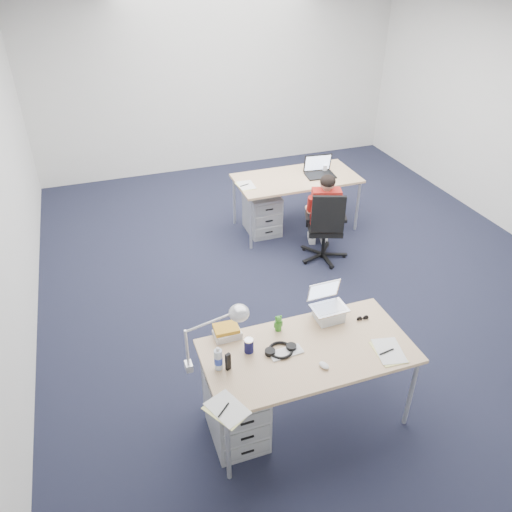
{
  "coord_description": "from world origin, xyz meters",
  "views": [
    {
      "loc": [
        -2.17,
        -4.47,
        3.37
      ],
      "look_at": [
        -0.87,
        -0.75,
        0.85
      ],
      "focal_mm": 35.0,
      "sensor_mm": 36.0,
      "label": 1
    }
  ],
  "objects_px": {
    "desk_far": "(296,181)",
    "far_cup": "(325,168)",
    "office_chair": "(324,240)",
    "headphones": "(281,349)",
    "computer_mouse": "(324,365)",
    "dark_laptop": "(321,166)",
    "book_stack": "(227,332)",
    "bear_figurine": "(278,323)",
    "can_koozie": "(249,345)",
    "drawer_pedestal_near": "(237,411)",
    "seated_person": "(323,213)",
    "desk_lamp": "(207,339)",
    "water_bottle": "(218,358)",
    "desk_near": "(308,354)",
    "silver_laptop": "(330,304)",
    "drawer_pedestal_far": "(262,213)",
    "cordless_phone": "(228,362)",
    "wireless_keyboard": "(286,352)",
    "sunglasses": "(363,318)"
  },
  "relations": [
    {
      "from": "can_koozie",
      "to": "cordless_phone",
      "type": "xyz_separation_m",
      "value": [
        -0.2,
        -0.12,
        0.01
      ]
    },
    {
      "from": "desk_far",
      "to": "far_cup",
      "type": "xyz_separation_m",
      "value": [
        0.43,
        0.06,
        0.09
      ]
    },
    {
      "from": "computer_mouse",
      "to": "dark_laptop",
      "type": "xyz_separation_m",
      "value": [
        1.47,
        3.14,
        0.12
      ]
    },
    {
      "from": "book_stack",
      "to": "can_koozie",
      "type": "bearing_deg",
      "value": -63.8
    },
    {
      "from": "desk_near",
      "to": "book_stack",
      "type": "relative_size",
      "value": 7.78
    },
    {
      "from": "computer_mouse",
      "to": "headphones",
      "type": "relative_size",
      "value": 0.35
    },
    {
      "from": "bear_figurine",
      "to": "far_cup",
      "type": "distance_m",
      "value": 3.28
    },
    {
      "from": "office_chair",
      "to": "cordless_phone",
      "type": "height_order",
      "value": "office_chair"
    },
    {
      "from": "desk_far",
      "to": "drawer_pedestal_near",
      "type": "bearing_deg",
      "value": -120.47
    },
    {
      "from": "sunglasses",
      "to": "desk_lamp",
      "type": "bearing_deg",
      "value": -171.94
    },
    {
      "from": "seated_person",
      "to": "drawer_pedestal_near",
      "type": "relative_size",
      "value": 1.98
    },
    {
      "from": "seated_person",
      "to": "bear_figurine",
      "type": "xyz_separation_m",
      "value": [
        -1.38,
        -2.0,
        0.25
      ]
    },
    {
      "from": "office_chair",
      "to": "far_cup",
      "type": "bearing_deg",
      "value": 85.93
    },
    {
      "from": "dark_laptop",
      "to": "book_stack",
      "type": "bearing_deg",
      "value": -121.95
    },
    {
      "from": "drawer_pedestal_near",
      "to": "book_stack",
      "type": "height_order",
      "value": "book_stack"
    },
    {
      "from": "desk_near",
      "to": "desk_far",
      "type": "height_order",
      "value": "same"
    },
    {
      "from": "computer_mouse",
      "to": "sunglasses",
      "type": "distance_m",
      "value": 0.66
    },
    {
      "from": "bear_figurine",
      "to": "dark_laptop",
      "type": "distance_m",
      "value": 3.11
    },
    {
      "from": "desk_far",
      "to": "computer_mouse",
      "type": "xyz_separation_m",
      "value": [
        -1.16,
        -3.2,
        0.06
      ]
    },
    {
      "from": "office_chair",
      "to": "headphones",
      "type": "xyz_separation_m",
      "value": [
        -1.41,
        -2.08,
        0.49
      ]
    },
    {
      "from": "desk_near",
      "to": "far_cup",
      "type": "xyz_separation_m",
      "value": [
        1.62,
        3.06,
        0.09
      ]
    },
    {
      "from": "computer_mouse",
      "to": "headphones",
      "type": "xyz_separation_m",
      "value": [
        -0.24,
        0.25,
        0.0
      ]
    },
    {
      "from": "silver_laptop",
      "to": "book_stack",
      "type": "distance_m",
      "value": 0.85
    },
    {
      "from": "seated_person",
      "to": "water_bottle",
      "type": "bearing_deg",
      "value": -113.24
    },
    {
      "from": "desk_near",
      "to": "office_chair",
      "type": "height_order",
      "value": "office_chair"
    },
    {
      "from": "silver_laptop",
      "to": "wireless_keyboard",
      "type": "height_order",
      "value": "silver_laptop"
    },
    {
      "from": "desk_near",
      "to": "cordless_phone",
      "type": "xyz_separation_m",
      "value": [
        -0.63,
        0.01,
        0.12
      ]
    },
    {
      "from": "drawer_pedestal_near",
      "to": "desk_lamp",
      "type": "xyz_separation_m",
      "value": [
        -0.17,
        0.11,
        0.7
      ]
    },
    {
      "from": "office_chair",
      "to": "can_koozie",
      "type": "distance_m",
      "value": 2.64
    },
    {
      "from": "desk_near",
      "to": "drawer_pedestal_near",
      "type": "xyz_separation_m",
      "value": [
        -0.58,
        -0.01,
        -0.41
      ]
    },
    {
      "from": "wireless_keyboard",
      "to": "dark_laptop",
      "type": "height_order",
      "value": "dark_laptop"
    },
    {
      "from": "headphones",
      "to": "bear_figurine",
      "type": "distance_m",
      "value": 0.25
    },
    {
      "from": "computer_mouse",
      "to": "bear_figurine",
      "type": "height_order",
      "value": "bear_figurine"
    },
    {
      "from": "computer_mouse",
      "to": "water_bottle",
      "type": "distance_m",
      "value": 0.77
    },
    {
      "from": "headphones",
      "to": "can_koozie",
      "type": "distance_m",
      "value": 0.24
    },
    {
      "from": "drawer_pedestal_near",
      "to": "wireless_keyboard",
      "type": "relative_size",
      "value": 2.15
    },
    {
      "from": "drawer_pedestal_near",
      "to": "dark_laptop",
      "type": "distance_m",
      "value": 3.66
    },
    {
      "from": "drawer_pedestal_near",
      "to": "drawer_pedestal_far",
      "type": "distance_m",
      "value": 3.31
    },
    {
      "from": "drawer_pedestal_far",
      "to": "computer_mouse",
      "type": "height_order",
      "value": "computer_mouse"
    },
    {
      "from": "drawer_pedestal_far",
      "to": "silver_laptop",
      "type": "distance_m",
      "value": 2.85
    },
    {
      "from": "headphones",
      "to": "bear_figurine",
      "type": "height_order",
      "value": "bear_figurine"
    },
    {
      "from": "silver_laptop",
      "to": "far_cup",
      "type": "xyz_separation_m",
      "value": [
        1.32,
        2.78,
        -0.1
      ]
    },
    {
      "from": "bear_figurine",
      "to": "desk_lamp",
      "type": "relative_size",
      "value": 0.29
    },
    {
      "from": "headphones",
      "to": "water_bottle",
      "type": "relative_size",
      "value": 1.27
    },
    {
      "from": "drawer_pedestal_near",
      "to": "wireless_keyboard",
      "type": "xyz_separation_m",
      "value": [
        0.41,
        0.03,
        0.46
      ]
    },
    {
      "from": "drawer_pedestal_far",
      "to": "far_cup",
      "type": "xyz_separation_m",
      "value": [
        0.9,
        0.03,
        0.5
      ]
    },
    {
      "from": "computer_mouse",
      "to": "headphones",
      "type": "height_order",
      "value": "headphones"
    },
    {
      "from": "computer_mouse",
      "to": "desk_lamp",
      "type": "distance_m",
      "value": 0.87
    },
    {
      "from": "desk_far",
      "to": "desk_lamp",
      "type": "height_order",
      "value": "desk_lamp"
    },
    {
      "from": "drawer_pedestal_far",
      "to": "far_cup",
      "type": "relative_size",
      "value": 6.19
    }
  ]
}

